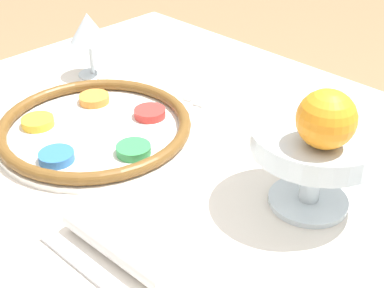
{
  "coord_description": "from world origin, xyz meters",
  "views": [
    {
      "loc": [
        0.42,
        -0.41,
        1.2
      ],
      "look_at": [
        -0.05,
        0.06,
        0.77
      ],
      "focal_mm": 50.0,
      "sensor_mm": 36.0,
      "label": 1
    }
  ],
  "objects_px": {
    "orange_fruit": "(326,119)",
    "napkin_roll": "(118,244)",
    "fruit_stand": "(316,145)",
    "wine_glass": "(88,30)",
    "seder_plate": "(95,127)"
  },
  "relations": [
    {
      "from": "wine_glass",
      "to": "orange_fruit",
      "type": "bearing_deg",
      "value": -7.17
    },
    {
      "from": "fruit_stand",
      "to": "orange_fruit",
      "type": "relative_size",
      "value": 2.5
    },
    {
      "from": "orange_fruit",
      "to": "napkin_roll",
      "type": "xyz_separation_m",
      "value": [
        -0.13,
        -0.22,
        -0.14
      ]
    },
    {
      "from": "orange_fruit",
      "to": "napkin_roll",
      "type": "bearing_deg",
      "value": -121.61
    },
    {
      "from": "wine_glass",
      "to": "napkin_roll",
      "type": "bearing_deg",
      "value": -33.05
    },
    {
      "from": "napkin_roll",
      "to": "orange_fruit",
      "type": "bearing_deg",
      "value": 58.39
    },
    {
      "from": "fruit_stand",
      "to": "orange_fruit",
      "type": "distance_m",
      "value": 0.08
    },
    {
      "from": "seder_plate",
      "to": "fruit_stand",
      "type": "height_order",
      "value": "fruit_stand"
    },
    {
      "from": "seder_plate",
      "to": "napkin_roll",
      "type": "bearing_deg",
      "value": -31.07
    },
    {
      "from": "seder_plate",
      "to": "napkin_roll",
      "type": "distance_m",
      "value": 0.29
    },
    {
      "from": "fruit_stand",
      "to": "orange_fruit",
      "type": "bearing_deg",
      "value": -51.67
    },
    {
      "from": "wine_glass",
      "to": "fruit_stand",
      "type": "relative_size",
      "value": 0.72
    },
    {
      "from": "fruit_stand",
      "to": "napkin_roll",
      "type": "bearing_deg",
      "value": -112.83
    },
    {
      "from": "seder_plate",
      "to": "orange_fruit",
      "type": "height_order",
      "value": "orange_fruit"
    },
    {
      "from": "fruit_stand",
      "to": "wine_glass",
      "type": "bearing_deg",
      "value": 176.06
    }
  ]
}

